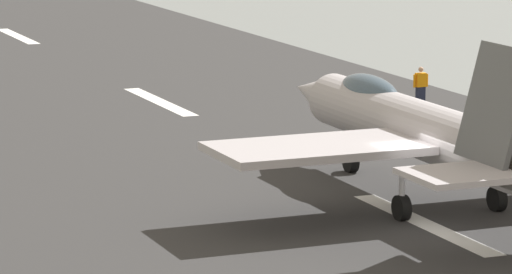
{
  "coord_description": "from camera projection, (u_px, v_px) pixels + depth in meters",
  "views": [
    {
      "loc": [
        -38.71,
        21.12,
        10.71
      ],
      "look_at": [
        3.94,
        3.76,
        2.2
      ],
      "focal_mm": 109.93,
      "sensor_mm": 36.0,
      "label": 1
    }
  ],
  "objects": [
    {
      "name": "crew_person",
      "position": [
        421.0,
        86.0,
        66.21
      ],
      "size": [
        0.28,
        0.7,
        1.62
      ],
      "color": "#1E2338",
      "rests_on": "ground"
    },
    {
      "name": "runway_strip",
      "position": [
        429.0,
        226.0,
        45.01
      ],
      "size": [
        240.0,
        26.0,
        0.02
      ],
      "color": "#2F2E2E",
      "rests_on": "ground"
    },
    {
      "name": "ground_plane",
      "position": [
        429.0,
        226.0,
        45.03
      ],
      "size": [
        400.0,
        400.0,
        0.0
      ],
      "primitive_type": "plane",
      "color": "slate"
    },
    {
      "name": "fighter_jet",
      "position": [
        424.0,
        128.0,
        47.45
      ],
      "size": [
        17.39,
        14.01,
        5.55
      ],
      "color": "#A9A2A5",
      "rests_on": "ground"
    }
  ]
}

